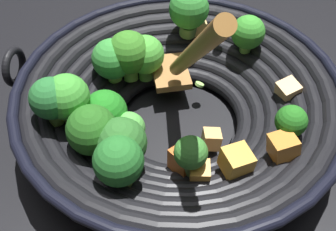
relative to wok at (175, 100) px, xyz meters
name	(u,v)px	position (x,y,z in m)	size (l,w,h in m)	color
ground_plane	(179,128)	(0.00, 0.01, -0.06)	(4.00, 4.00, 0.00)	black
wok	(175,100)	(0.00, 0.00, 0.00)	(0.42, 0.43, 0.27)	black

